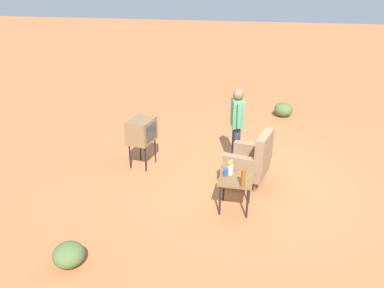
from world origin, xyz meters
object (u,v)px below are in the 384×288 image
side_table (236,183)px  flower_vase (230,166)px  person_standing (237,123)px  soda_can_blue (225,172)px  armchair (252,160)px  bottle_tall_amber (243,178)px  tv_on_stand (142,131)px

side_table → flower_vase: size_ratio=2.20×
person_standing → flower_vase: bearing=2.5°
side_table → flower_vase: (-0.14, -0.11, 0.23)m
side_table → soda_can_blue: bearing=-111.5°
armchair → soda_can_blue: size_ratio=8.69×
side_table → bottle_tall_amber: (0.22, 0.13, 0.23)m
armchair → bottle_tall_amber: (1.16, -0.07, 0.24)m
armchair → tv_on_stand: armchair is taller
bottle_tall_amber → flower_vase: size_ratio=1.13×
person_standing → bottle_tall_amber: (1.92, 0.31, -0.20)m
tv_on_stand → flower_vase: 2.22m
side_table → armchair: bearing=168.1°
side_table → tv_on_stand: 2.41m
side_table → bottle_tall_amber: size_ratio=1.94×
armchair → flower_vase: armchair is taller
flower_vase → soda_can_blue: bearing=-49.3°
tv_on_stand → bottle_tall_amber: 2.62m
tv_on_stand → soda_can_blue: size_ratio=8.44×
soda_can_blue → armchair: bearing=155.8°
person_standing → soda_can_blue: (1.62, -0.01, -0.29)m
side_table → person_standing: person_standing is taller
side_table → bottle_tall_amber: bottle_tall_amber is taller
tv_on_stand → soda_can_blue: tv_on_stand is taller
bottle_tall_amber → flower_vase: (-0.36, -0.25, -0.00)m
side_table → person_standing: size_ratio=0.36×
side_table → bottle_tall_amber: 0.35m
side_table → person_standing: 1.76m
flower_vase → bottle_tall_amber: bearing=34.2°
tv_on_stand → flower_vase: (1.07, 1.95, -0.05)m
tv_on_stand → soda_can_blue: bearing=58.8°
side_table → soda_can_blue: 0.25m
side_table → flower_vase: 0.29m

